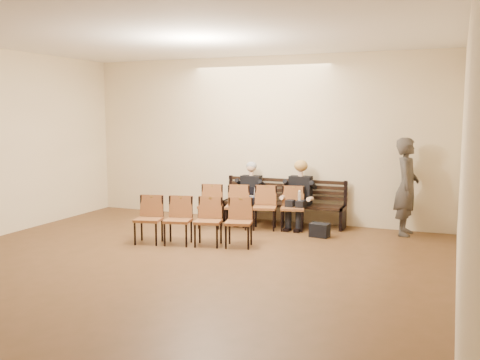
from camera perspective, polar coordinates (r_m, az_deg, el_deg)
The scene contains 11 objects.
ground at distance 7.39m, azimuth -11.48°, elevation -11.17°, with size 10.00×10.00×0.00m, color brown.
room_walls at distance 7.69m, azimuth -8.68°, elevation 8.80°, with size 8.02×10.01×3.51m.
bench at distance 11.17m, azimuth 4.56°, elevation -3.60°, with size 2.60×0.90×0.45m, color black.
seated_man at distance 11.22m, azimuth 1.03°, elevation -1.48°, with size 0.52×0.72×1.24m, color black, non-canonical shape.
seated_woman at distance 10.88m, azimuth 6.32°, elevation -1.69°, with size 0.55×0.76×1.28m, color black, non-canonical shape.
laptop at distance 11.09m, azimuth 0.62°, elevation -1.90°, with size 0.31×0.24×0.22m, color silver.
water_bottle at distance 10.63m, azimuth 6.35°, elevation -2.37°, with size 0.06×0.06×0.21m, color silver.
bag at distance 10.15m, azimuth 8.49°, elevation -5.32°, with size 0.35×0.24×0.26m, color black.
passerby at distance 10.54m, azimuth 17.38°, elevation 0.07°, with size 0.78×0.51×2.13m, color #3A342F.
chair_row_front at distance 10.68m, azimuth 1.17°, elevation -2.93°, with size 2.12×0.47×0.87m, color brown.
chair_row_back at distance 9.41m, azimuth -5.04°, elevation -4.40°, with size 2.07×0.46×0.85m, color brown.
Camera 1 is at (3.93, -5.82, 2.30)m, focal length 40.00 mm.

